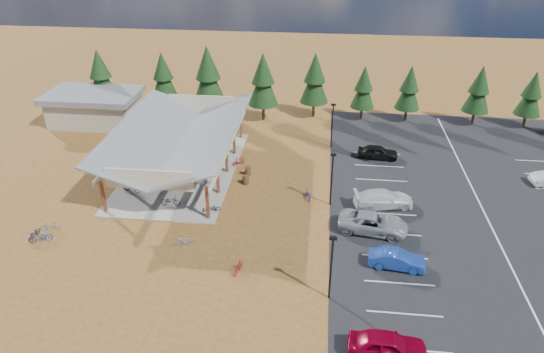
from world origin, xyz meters
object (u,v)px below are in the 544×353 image
(bike_10, at_px, (40,237))
(bike_1, at_px, (141,180))
(outbuilding, at_px, (95,107))
(bike_8, at_px, (34,234))
(bike_11, at_px, (238,267))
(trash_bin_1, at_px, (248,171))
(trash_bin_0, at_px, (246,180))
(lamp_post_0, at_px, (331,264))
(bike_7, at_px, (216,140))
(car_2, at_px, (373,223))
(car_1, at_px, (397,260))
(car_4, at_px, (378,152))
(bike_pavilion, at_px, (180,136))
(bike_15, at_px, (239,161))
(bike_14, at_px, (308,194))
(car_0, at_px, (388,345))
(bike_6, at_px, (210,160))
(bike_0, at_px, (131,187))
(lamp_post_2, at_px, (332,123))
(bike_4, at_px, (170,201))
(bike_5, at_px, (210,181))
(bike_13, at_px, (183,241))
(lamp_post_1, at_px, (332,176))
(bike_16, at_px, (212,208))
(car_3, at_px, (384,199))
(bike_3, at_px, (190,134))
(bike_2, at_px, (159,159))

(bike_10, bearing_deg, bike_1, 129.38)
(outbuilding, bearing_deg, bike_8, -77.51)
(bike_1, bearing_deg, bike_11, -122.46)
(trash_bin_1, bearing_deg, trash_bin_0, -88.38)
(lamp_post_0, distance_m, bike_7, 26.57)
(bike_8, height_order, car_2, car_2)
(lamp_post_0, distance_m, car_1, 6.62)
(bike_10, distance_m, car_4, 33.25)
(bike_1, bearing_deg, car_1, -100.18)
(car_4, bearing_deg, bike_10, 124.39)
(bike_pavilion, relative_size, trash_bin_0, 21.56)
(trash_bin_0, relative_size, bike_15, 0.56)
(bike_14, relative_size, car_0, 0.35)
(bike_1, relative_size, car_1, 0.38)
(bike_11, distance_m, car_0, 11.98)
(bike_pavilion, height_order, bike_6, bike_pavilion)
(bike_10, bearing_deg, car_1, 66.17)
(car_0, bearing_deg, bike_1, 51.06)
(bike_pavilion, distance_m, bike_0, 6.91)
(lamp_post_2, relative_size, bike_6, 2.86)
(bike_6, bearing_deg, bike_4, 154.27)
(bike_1, distance_m, bike_14, 16.13)
(bike_15, bearing_deg, bike_11, 143.43)
(lamp_post_2, xyz_separation_m, bike_6, (-12.50, -5.62, -2.40))
(lamp_post_2, height_order, bike_5, lamp_post_2)
(lamp_post_0, distance_m, bike_5, 18.43)
(trash_bin_1, bearing_deg, bike_10, -139.15)
(car_2, bearing_deg, trash_bin_1, 62.44)
(trash_bin_1, distance_m, bike_13, 12.44)
(lamp_post_0, xyz_separation_m, bike_15, (-9.45, 18.63, -2.49))
(bike_8, bearing_deg, lamp_post_0, -11.49)
(bike_0, relative_size, bike_7, 1.12)
(bike_7, distance_m, bike_13, 18.55)
(bike_4, height_order, bike_11, bike_4)
(lamp_post_2, distance_m, bike_15, 11.15)
(bike_4, bearing_deg, bike_7, -9.88)
(bike_1, xyz_separation_m, bike_8, (-5.62, -9.18, -0.14))
(lamp_post_1, height_order, car_2, lamp_post_1)
(bike_16, bearing_deg, car_3, 87.49)
(lamp_post_2, xyz_separation_m, bike_14, (-2.00, -11.15, -2.54))
(bike_14, xyz_separation_m, bike_15, (-7.45, 5.78, 0.05))
(bike_3, bearing_deg, bike_7, -126.91)
(bike_3, height_order, bike_13, bike_3)
(bike_16, bearing_deg, car_1, 56.72)
(bike_0, xyz_separation_m, bike_4, (4.32, -1.83, -0.05))
(bike_pavilion, height_order, bike_11, bike_pavilion)
(bike_13, relative_size, bike_15, 0.96)
(bike_2, relative_size, bike_5, 1.03)
(bike_0, bearing_deg, bike_4, -100.10)
(car_3, height_order, car_4, car_3)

